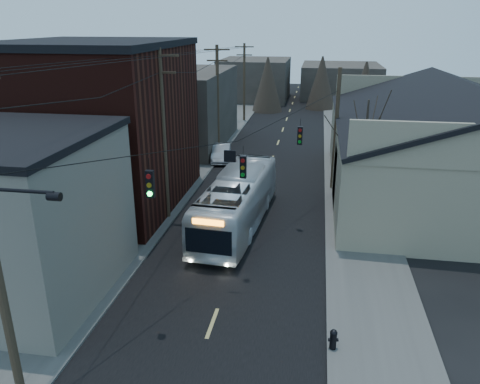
# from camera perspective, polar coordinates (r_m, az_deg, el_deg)

# --- Properties ---
(road_surface) EXTENTS (9.00, 110.00, 0.02)m
(road_surface) POSITION_cam_1_polar(r_m,az_deg,el_deg) (39.18, 3.65, 3.24)
(road_surface) COLOR black
(road_surface) RESTS_ON ground
(sidewalk_left) EXTENTS (4.00, 110.00, 0.12)m
(sidewalk_left) POSITION_cam_1_polar(r_m,az_deg,el_deg) (40.29, -5.60, 3.73)
(sidewalk_left) COLOR #474744
(sidewalk_left) RESTS_ON ground
(sidewalk_right) EXTENTS (4.00, 110.00, 0.12)m
(sidewalk_right) POSITION_cam_1_polar(r_m,az_deg,el_deg) (39.09, 13.18, 2.78)
(sidewalk_right) COLOR #474744
(sidewalk_right) RESTS_ON ground
(building_clapboard) EXTENTS (8.00, 8.00, 7.00)m
(building_clapboard) POSITION_cam_1_polar(r_m,az_deg,el_deg) (22.10, -26.43, -2.91)
(building_clapboard) COLOR #6D665B
(building_clapboard) RESTS_ON ground
(building_brick) EXTENTS (10.00, 12.00, 10.00)m
(building_brick) POSITION_cam_1_polar(r_m,az_deg,el_deg) (31.20, -16.94, 7.50)
(building_brick) COLOR black
(building_brick) RESTS_ON ground
(building_left_far) EXTENTS (9.00, 14.00, 7.00)m
(building_left_far) POSITION_cam_1_polar(r_m,az_deg,el_deg) (45.95, -7.50, 10.10)
(building_left_far) COLOR #322D28
(building_left_far) RESTS_ON ground
(warehouse) EXTENTS (16.16, 20.60, 7.73)m
(warehouse) POSITION_cam_1_polar(r_m,az_deg,el_deg) (34.74, 24.72, 3.82)
(warehouse) COLOR gray
(warehouse) RESTS_ON ground
(building_far_left) EXTENTS (10.00, 12.00, 6.00)m
(building_far_left) POSITION_cam_1_polar(r_m,az_deg,el_deg) (73.44, 1.84, 13.56)
(building_far_left) COLOR #322D28
(building_far_left) RESTS_ON ground
(building_far_right) EXTENTS (12.00, 14.00, 5.00)m
(building_far_right) POSITION_cam_1_polar(r_m,az_deg,el_deg) (77.90, 12.12, 13.14)
(building_far_right) COLOR #322D28
(building_far_right) RESTS_ON ground
(bare_tree) EXTENTS (0.40, 0.40, 7.20)m
(bare_tree) POSITION_cam_1_polar(r_m,az_deg,el_deg) (28.54, 14.78, 3.68)
(bare_tree) COLOR black
(bare_tree) RESTS_ON ground
(utility_lines) EXTENTS (11.24, 45.28, 10.50)m
(utility_lines) POSITION_cam_1_polar(r_m,az_deg,el_deg) (32.81, -2.72, 8.85)
(utility_lines) COLOR #382B1E
(utility_lines) RESTS_ON ground
(bus) EXTENTS (3.47, 11.40, 3.13)m
(bus) POSITION_cam_1_polar(r_m,az_deg,el_deg) (27.01, -0.36, -1.13)
(bus) COLOR silver
(bus) RESTS_ON ground
(parked_car) EXTENTS (2.04, 4.40, 1.40)m
(parked_car) POSITION_cam_1_polar(r_m,az_deg,el_deg) (40.39, -2.31, 4.80)
(parked_car) COLOR #9EA1A5
(parked_car) RESTS_ON ground
(fire_hydrant) EXTENTS (0.38, 0.27, 0.80)m
(fire_hydrant) POSITION_cam_1_polar(r_m,az_deg,el_deg) (18.05, 11.31, -17.10)
(fire_hydrant) COLOR black
(fire_hydrant) RESTS_ON sidewalk_right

